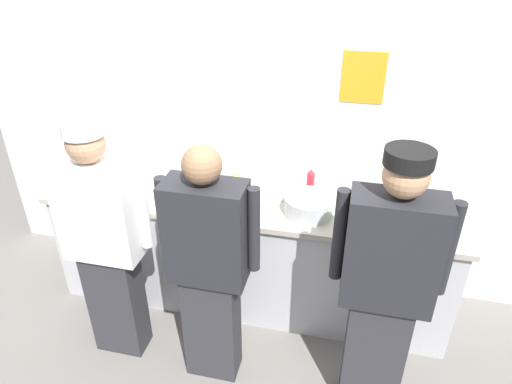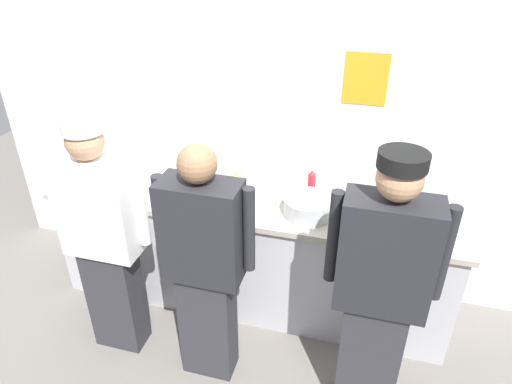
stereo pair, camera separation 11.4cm
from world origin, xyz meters
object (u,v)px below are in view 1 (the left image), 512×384
object	(u,v)px
plate_stack_front	(191,197)
squeeze_bottle_spare	(237,180)
squeeze_bottle_primary	(346,215)
chefs_knife	(248,200)
squeeze_bottle_secondary	(311,182)
chef_center	(209,266)
chef_far_right	(386,285)
sheet_tray	(106,183)
ramekin_yellow_sauce	(430,227)
chef_near_left	(105,241)
ramekin_green_sauce	(285,196)
mixing_bowl_steel	(309,206)
deli_cup	(423,213)

from	to	relation	value
plate_stack_front	squeeze_bottle_spare	xyz separation A→B (m)	(0.28, 0.22, 0.05)
plate_stack_front	squeeze_bottle_primary	world-z (taller)	squeeze_bottle_primary
chefs_knife	squeeze_bottle_primary	bearing A→B (deg)	-14.23
plate_stack_front	squeeze_bottle_secondary	size ratio (longest dim) A/B	0.94
chef_center	chef_far_right	xyz separation A→B (m)	(1.01, -0.00, 0.06)
sheet_tray	ramekin_yellow_sauce	xyz separation A→B (m)	(2.35, -0.08, 0.01)
squeeze_bottle_secondary	squeeze_bottle_spare	world-z (taller)	squeeze_bottle_secondary
ramekin_yellow_sauce	sheet_tray	bearing A→B (deg)	178.01
chef_near_left	plate_stack_front	distance (m)	0.67
chef_near_left	chefs_knife	bearing A→B (deg)	40.70
ramekin_green_sauce	squeeze_bottle_secondary	bearing A→B (deg)	34.13
squeeze_bottle_primary	sheet_tray	bearing A→B (deg)	174.66
chef_center	ramekin_yellow_sauce	size ratio (longest dim) A/B	18.76
chef_near_left	chefs_knife	size ratio (longest dim) A/B	6.19
sheet_tray	squeeze_bottle_primary	world-z (taller)	squeeze_bottle_primary
ramekin_yellow_sauce	chefs_knife	bearing A→B (deg)	175.90
plate_stack_front	squeeze_bottle_secondary	distance (m)	0.87
squeeze_bottle_secondary	ramekin_yellow_sauce	world-z (taller)	squeeze_bottle_secondary
chef_near_left	mixing_bowl_steel	bearing A→B (deg)	26.02
squeeze_bottle_primary	mixing_bowl_steel	bearing A→B (deg)	156.57
squeeze_bottle_spare	ramekin_green_sauce	xyz separation A→B (m)	(0.36, -0.03, -0.07)
chef_near_left	squeeze_bottle_primary	xyz separation A→B (m)	(1.46, 0.48, 0.11)
chef_far_right	deli_cup	size ratio (longest dim) A/B	19.02
mixing_bowl_steel	squeeze_bottle_secondary	size ratio (longest dim) A/B	1.64
squeeze_bottle_secondary	mixing_bowl_steel	bearing A→B (deg)	-84.82
chef_near_left	ramekin_yellow_sauce	distance (m)	2.07
chefs_knife	chef_far_right	bearing A→B (deg)	-36.63
mixing_bowl_steel	sheet_tray	bearing A→B (deg)	177.78
ramekin_yellow_sauce	ramekin_green_sauce	bearing A→B (deg)	169.43
mixing_bowl_steel	ramekin_green_sauce	xyz separation A→B (m)	(-0.19, 0.16, -0.04)
chef_far_right	plate_stack_front	xyz separation A→B (m)	(-1.34, 0.61, 0.03)
sheet_tray	deli_cup	distance (m)	2.32
plate_stack_front	sheet_tray	xyz separation A→B (m)	(-0.73, 0.09, -0.02)
squeeze_bottle_primary	deli_cup	distance (m)	0.55
chef_far_right	deli_cup	world-z (taller)	chef_far_right
mixing_bowl_steel	deli_cup	distance (m)	0.76
chef_near_left	ramekin_yellow_sauce	bearing A→B (deg)	15.91
mixing_bowl_steel	squeeze_bottle_spare	size ratio (longest dim) A/B	1.77
chef_far_right	deli_cup	xyz separation A→B (m)	(0.25, 0.74, 0.04)
squeeze_bottle_primary	ramekin_yellow_sauce	bearing A→B (deg)	9.37
squeeze_bottle_spare	ramekin_yellow_sauce	distance (m)	1.36
chef_far_right	chefs_knife	xyz separation A→B (m)	(-0.95, 0.70, -0.00)
squeeze_bottle_spare	chefs_knife	xyz separation A→B (m)	(0.11, -0.13, -0.08)
chef_near_left	ramekin_green_sauce	size ratio (longest dim) A/B	15.82
deli_cup	chef_near_left	bearing A→B (deg)	-160.51
chef_center	squeeze_bottle_primary	world-z (taller)	chef_center
sheet_tray	chefs_knife	distance (m)	1.12
mixing_bowl_steel	sheet_tray	size ratio (longest dim) A/B	0.76
chef_near_left	plate_stack_front	xyz separation A→B (m)	(0.37, 0.56, 0.05)
chef_near_left	mixing_bowl_steel	world-z (taller)	chef_near_left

